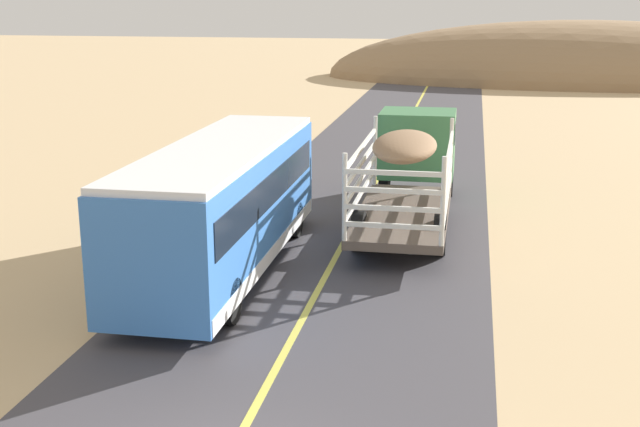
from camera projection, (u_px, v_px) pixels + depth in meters
name	position (u px, v px, depth m)	size (l,w,h in m)	color
livestock_truck	(413.00, 156.00, 25.95)	(2.53, 9.70, 3.02)	#3F7F4C
bus	(223.00, 204.00, 20.20)	(2.54, 10.00, 3.21)	#3872C6
distant_hill	(583.00, 79.00, 66.97)	(41.91, 18.93, 9.47)	#957553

